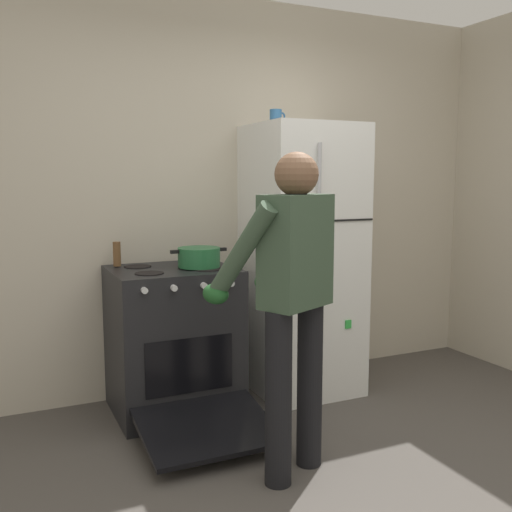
{
  "coord_description": "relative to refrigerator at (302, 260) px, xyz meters",
  "views": [
    {
      "loc": [
        -1.46,
        -1.9,
        1.48
      ],
      "look_at": [
        0.02,
        1.32,
        1.0
      ],
      "focal_mm": 40.73,
      "sensor_mm": 36.0,
      "label": 1
    }
  ],
  "objects": [
    {
      "name": "person_cook",
      "position": [
        -0.63,
        -1.02,
        0.03
      ],
      "size": [
        0.62,
        0.65,
        1.6
      ],
      "color": "black",
      "rests_on": "ground"
    },
    {
      "name": "refrigerator",
      "position": [
        0.0,
        0.0,
        0.0
      ],
      "size": [
        0.68,
        0.72,
        1.83
      ],
      "color": "white",
      "rests_on": "ground"
    },
    {
      "name": "coffee_mug",
      "position": [
        -0.18,
        0.05,
        0.96
      ],
      "size": [
        0.11,
        0.08,
        0.1
      ],
      "color": "#2D6093",
      "rests_on": "refrigerator"
    },
    {
      "name": "kitchen_wall_back",
      "position": [
        -0.49,
        0.38,
        0.43
      ],
      "size": [
        6.0,
        0.1,
        2.7
      ],
      "primitive_type": "cube",
      "color": "beige",
      "rests_on": "ground"
    },
    {
      "name": "pepper_mill",
      "position": [
        -1.22,
        0.2,
        0.08
      ],
      "size": [
        0.05,
        0.05,
        0.15
      ],
      "primitive_type": "cylinder",
      "color": "brown",
      "rests_on": "stove_range"
    },
    {
      "name": "red_pot",
      "position": [
        -0.76,
        -0.05,
        0.07
      ],
      "size": [
        0.36,
        0.26,
        0.12
      ],
      "color": "#236638",
      "rests_on": "stove_range"
    },
    {
      "name": "stove_range",
      "position": [
        -0.92,
        -0.02,
        -0.47
      ],
      "size": [
        0.76,
        1.22,
        0.92
      ],
      "color": "black",
      "rests_on": "ground"
    }
  ]
}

